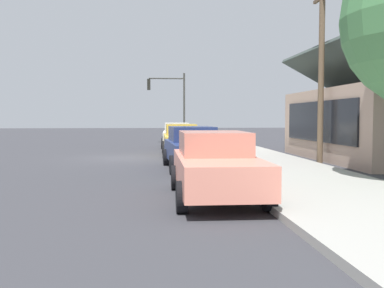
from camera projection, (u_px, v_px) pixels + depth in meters
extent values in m
plane|color=#38383D|center=(128.00, 158.00, 21.07)|extent=(120.00, 120.00, 0.00)
cube|color=#A3A099|center=(243.00, 155.00, 21.59)|extent=(60.00, 4.20, 0.16)
cube|color=silver|center=(177.00, 137.00, 28.68)|extent=(4.94, 1.95, 0.70)
cube|color=beige|center=(177.00, 127.00, 29.13)|extent=(2.40, 1.63, 0.56)
cylinder|color=black|center=(191.00, 144.00, 27.24)|extent=(0.67, 0.25, 0.66)
cylinder|color=black|center=(163.00, 144.00, 27.16)|extent=(0.67, 0.25, 0.66)
cylinder|color=black|center=(189.00, 141.00, 30.25)|extent=(0.67, 0.25, 0.66)
cylinder|color=black|center=(164.00, 141.00, 30.17)|extent=(0.67, 0.25, 0.66)
cube|color=gold|center=(181.00, 142.00, 22.69)|extent=(4.84, 1.82, 0.70)
cube|color=gold|center=(181.00, 129.00, 23.13)|extent=(2.34, 1.57, 0.56)
cylinder|color=black|center=(201.00, 151.00, 21.30)|extent=(0.66, 0.23, 0.66)
cylinder|color=black|center=(165.00, 151.00, 21.16)|extent=(0.66, 0.23, 0.66)
cylinder|color=black|center=(196.00, 147.00, 24.27)|extent=(0.66, 0.23, 0.66)
cylinder|color=black|center=(164.00, 147.00, 24.13)|extent=(0.66, 0.23, 0.66)
cube|color=navy|center=(193.00, 151.00, 16.52)|extent=(4.83, 2.02, 0.70)
cube|color=navy|center=(192.00, 134.00, 16.95)|extent=(2.35, 1.69, 0.56)
cylinder|color=black|center=(225.00, 164.00, 15.21)|extent=(0.67, 0.25, 0.66)
cylinder|color=black|center=(173.00, 165.00, 14.96)|extent=(0.67, 0.25, 0.66)
cylinder|color=black|center=(210.00, 157.00, 18.12)|extent=(0.67, 0.25, 0.66)
cylinder|color=black|center=(166.00, 157.00, 17.87)|extent=(0.67, 0.25, 0.66)
cube|color=#EA8C75|center=(216.00, 171.00, 10.44)|extent=(4.72, 1.87, 0.70)
cube|color=tan|center=(214.00, 143.00, 10.87)|extent=(2.27, 1.62, 0.56)
cylinder|color=black|center=(269.00, 196.00, 9.09)|extent=(0.66, 0.23, 0.66)
cylinder|color=black|center=(182.00, 197.00, 8.94)|extent=(0.66, 0.23, 0.66)
cylinder|color=black|center=(242.00, 177.00, 11.98)|extent=(0.66, 0.23, 0.66)
cylinder|color=black|center=(175.00, 178.00, 11.84)|extent=(0.66, 0.23, 0.66)
cube|color=black|center=(317.00, 121.00, 19.76)|extent=(7.81, 0.08, 1.79)
cube|color=#3F4C47|center=(356.00, 69.00, 19.78)|extent=(10.37, 3.71, 2.08)
cylinder|color=#383833|center=(184.00, 108.00, 32.70)|extent=(0.14, 0.14, 5.20)
cylinder|color=#383833|center=(167.00, 78.00, 32.45)|extent=(0.10, 2.60, 0.10)
cube|color=black|center=(149.00, 84.00, 32.35)|extent=(0.28, 0.24, 0.80)
sphere|color=red|center=(149.00, 81.00, 32.48)|extent=(0.16, 0.16, 0.16)
sphere|color=yellow|center=(149.00, 85.00, 32.50)|extent=(0.16, 0.16, 0.16)
sphere|color=green|center=(149.00, 88.00, 32.52)|extent=(0.16, 0.16, 0.16)
cylinder|color=brown|center=(321.00, 74.00, 18.41)|extent=(0.24, 0.24, 7.50)
cylinder|color=red|center=(239.00, 160.00, 15.56)|extent=(0.22, 0.22, 0.55)
sphere|color=red|center=(239.00, 150.00, 15.54)|extent=(0.18, 0.18, 0.18)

